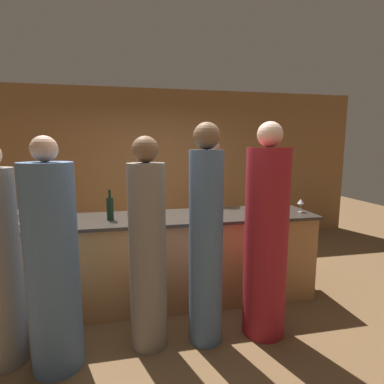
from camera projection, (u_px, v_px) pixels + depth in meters
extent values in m
plane|color=brown|center=(172.00, 299.00, 3.49)|extent=(14.00, 14.00, 0.00)
cube|color=olive|center=(154.00, 166.00, 5.58)|extent=(8.00, 0.06, 2.80)
cube|color=#B27F4C|center=(171.00, 260.00, 3.41)|extent=(3.24, 0.70, 0.96)
cube|color=#332D28|center=(171.00, 218.00, 3.34)|extent=(3.30, 0.76, 0.03)
cylinder|color=#4C6B93|center=(211.00, 214.00, 4.20)|extent=(0.33, 0.33, 1.65)
sphere|color=#A37556|center=(211.00, 147.00, 4.06)|extent=(0.23, 0.23, 0.23)
cylinder|color=#4C6B93|center=(206.00, 249.00, 2.64)|extent=(0.30, 0.30, 1.74)
sphere|color=brown|center=(207.00, 136.00, 2.49)|extent=(0.23, 0.23, 0.23)
cylinder|color=gray|center=(148.00, 257.00, 2.59)|extent=(0.32, 0.32, 1.63)
sphere|color=brown|center=(145.00, 149.00, 2.45)|extent=(0.22, 0.22, 0.22)
cylinder|color=maroon|center=(266.00, 244.00, 2.76)|extent=(0.39, 0.39, 1.76)
sphere|color=beige|center=(270.00, 134.00, 2.61)|extent=(0.22, 0.22, 0.22)
cylinder|color=#4C6B93|center=(53.00, 269.00, 2.32)|extent=(0.39, 0.39, 1.65)
sphere|color=tan|center=(44.00, 149.00, 2.18)|extent=(0.19, 0.19, 0.19)
cylinder|color=black|center=(110.00, 209.00, 3.16)|extent=(0.07, 0.07, 0.24)
cylinder|color=black|center=(110.00, 194.00, 3.13)|extent=(0.03, 0.03, 0.08)
cylinder|color=silver|center=(300.00, 212.00, 3.55)|extent=(0.05, 0.05, 0.00)
cylinder|color=silver|center=(300.00, 208.00, 3.54)|extent=(0.01, 0.01, 0.10)
cone|color=silver|center=(301.00, 201.00, 3.53)|extent=(0.08, 0.08, 0.06)
cylinder|color=silver|center=(279.00, 212.00, 3.53)|extent=(0.05, 0.05, 0.00)
cylinder|color=silver|center=(279.00, 209.00, 3.53)|extent=(0.01, 0.01, 0.08)
cone|color=silver|center=(279.00, 202.00, 3.51)|extent=(0.06, 0.06, 0.08)
cylinder|color=silver|center=(19.00, 224.00, 2.97)|extent=(0.05, 0.05, 0.00)
cylinder|color=silver|center=(18.00, 219.00, 2.97)|extent=(0.01, 0.01, 0.10)
cone|color=silver|center=(18.00, 212.00, 2.96)|extent=(0.07, 0.07, 0.06)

